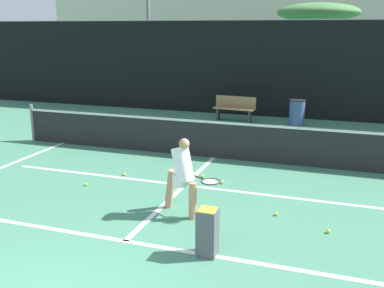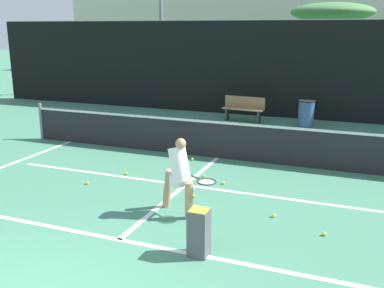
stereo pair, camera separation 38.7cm
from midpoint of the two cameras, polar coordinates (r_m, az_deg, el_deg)
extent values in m
cube|color=white|center=(7.23, -10.05, -12.06)|extent=(11.00, 0.10, 0.01)
cube|color=white|center=(9.47, -2.16, -5.26)|extent=(8.25, 0.10, 0.01)
cube|color=white|center=(9.26, -2.71, -5.75)|extent=(0.10, 4.90, 0.01)
cube|color=white|center=(11.63, -23.87, -2.74)|extent=(0.10, 5.90, 0.01)
cylinder|color=slate|center=(13.92, -20.35, 2.57)|extent=(0.09, 0.09, 1.07)
cube|color=#232326|center=(11.33, 1.83, 0.57)|extent=(11.00, 0.02, 0.95)
cube|color=white|center=(11.23, 1.85, 2.78)|extent=(11.00, 0.03, 0.06)
cube|color=black|center=(16.81, 7.95, 9.36)|extent=(24.00, 0.06, 3.45)
cylinder|color=slate|center=(16.74, 8.16, 15.32)|extent=(24.00, 0.04, 0.04)
cylinder|color=tan|center=(7.78, -1.34, -7.23)|extent=(0.14, 0.14, 0.65)
cylinder|color=tan|center=(8.21, -4.15, -5.71)|extent=(0.30, 0.25, 0.76)
cylinder|color=white|center=(7.91, -2.86, -4.59)|extent=(0.30, 0.30, 0.20)
cylinder|color=white|center=(7.77, -2.61, -2.63)|extent=(0.46, 0.39, 0.69)
sphere|color=tan|center=(7.64, -2.45, 0.03)|extent=(0.19, 0.19, 0.19)
cylinder|color=#262628|center=(7.89, -0.61, -4.24)|extent=(0.28, 0.17, 0.03)
torus|color=#262628|center=(7.67, 0.91, -4.80)|extent=(0.47, 0.47, 0.02)
cylinder|color=beige|center=(7.67, 0.91, -4.80)|extent=(0.35, 0.35, 0.01)
sphere|color=#D1E033|center=(9.56, 2.74, -4.89)|extent=(0.07, 0.07, 0.07)
sphere|color=#D1E033|center=(11.19, -1.41, -1.94)|extent=(0.07, 0.07, 0.07)
sphere|color=#D1E033|center=(7.63, 15.53, -10.63)|extent=(0.07, 0.07, 0.07)
sphere|color=#D1E033|center=(8.10, 9.32, -8.77)|extent=(0.07, 0.07, 0.07)
sphere|color=#D1E033|center=(10.20, -9.65, -3.82)|extent=(0.07, 0.07, 0.07)
sphere|color=#D1E033|center=(8.81, -0.91, -6.61)|extent=(0.07, 0.07, 0.07)
sphere|color=#D1E033|center=(9.73, -14.45, -4.99)|extent=(0.07, 0.07, 0.07)
sphere|color=#D1E033|center=(9.95, 0.21, -4.07)|extent=(0.07, 0.07, 0.07)
cube|color=#4C4C51|center=(6.59, 0.27, -11.19)|extent=(0.28, 0.28, 0.70)
cube|color=#D1E033|center=(6.46, 0.27, -8.55)|extent=(0.25, 0.25, 0.06)
cube|color=olive|center=(15.89, 4.66, 4.49)|extent=(1.50, 0.48, 0.04)
cube|color=olive|center=(16.03, 4.89, 5.33)|extent=(1.47, 0.16, 0.42)
cube|color=#333338|center=(16.13, 2.66, 3.87)|extent=(0.06, 0.32, 0.44)
cube|color=#333338|center=(15.76, 6.67, 3.53)|extent=(0.06, 0.32, 0.44)
cylinder|color=#384C7F|center=(15.48, 12.48, 3.84)|extent=(0.51, 0.51, 0.84)
cylinder|color=black|center=(15.41, 12.57, 5.45)|extent=(0.54, 0.54, 0.04)
cube|color=#B7B7BC|center=(20.38, 20.35, 5.93)|extent=(1.80, 4.00, 0.93)
cube|color=#1E2328|center=(20.09, 20.55, 8.02)|extent=(1.51, 2.40, 0.62)
cylinder|color=black|center=(21.71, 22.41, 5.78)|extent=(0.18, 0.60, 0.60)
cylinder|color=slate|center=(22.71, -6.13, 16.72)|extent=(0.16, 0.16, 8.18)
cylinder|color=brown|center=(23.19, 14.88, 10.58)|extent=(0.28, 0.28, 3.57)
ellipsoid|color=#477F42|center=(23.15, 15.24, 15.84)|extent=(3.93, 3.93, 0.90)
cube|color=beige|center=(31.12, 13.43, 13.55)|extent=(36.00, 2.40, 5.71)
camera|label=1|loc=(0.19, -91.23, -0.32)|focal=42.00mm
camera|label=2|loc=(0.19, 88.77, 0.32)|focal=42.00mm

